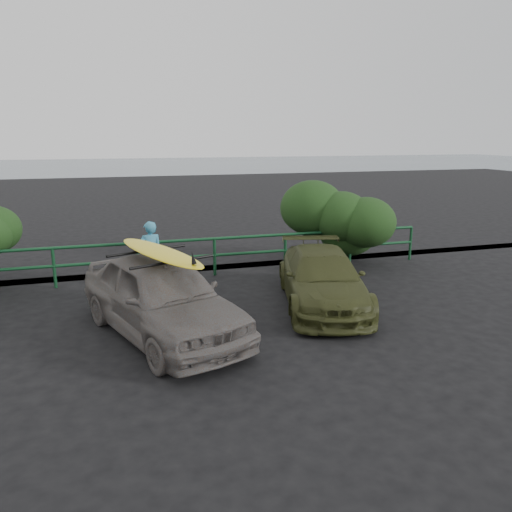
{
  "coord_description": "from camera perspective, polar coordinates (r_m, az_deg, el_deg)",
  "views": [
    {
      "loc": [
        -1.65,
        -7.69,
        3.65
      ],
      "look_at": [
        1.35,
        2.32,
        1.12
      ],
      "focal_mm": 35.0,
      "sensor_mm": 36.0,
      "label": 1
    }
  ],
  "objects": [
    {
      "name": "roof_rack",
      "position": [
        9.21,
        -10.95,
        0.0
      ],
      "size": [
        1.88,
        1.59,
        0.05
      ],
      "primitive_type": null,
      "rotation": [
        0.0,
        0.0,
        0.34
      ],
      "color": "black",
      "rests_on": "sedan"
    },
    {
      "name": "surfboard",
      "position": [
        9.2,
        -10.97,
        0.43
      ],
      "size": [
        1.61,
        3.05,
        0.09
      ],
      "primitive_type": "ellipsoid",
      "rotation": [
        0.0,
        0.0,
        0.34
      ],
      "color": "yellow",
      "rests_on": "roof_rack"
    },
    {
      "name": "guardrail",
      "position": [
        13.17,
        -9.01,
        -0.33
      ],
      "size": [
        14.0,
        0.08,
        1.04
      ],
      "primitive_type": null,
      "color": "#123F21",
      "rests_on": "ground"
    },
    {
      "name": "ground",
      "position": [
        8.67,
        -4.24,
        -11.35
      ],
      "size": [
        80.0,
        80.0,
        0.0
      ],
      "primitive_type": "plane",
      "color": "black"
    },
    {
      "name": "man",
      "position": [
        12.52,
        -11.96,
        0.22
      ],
      "size": [
        0.66,
        0.5,
        1.64
      ],
      "primitive_type": "imported",
      "rotation": [
        0.0,
        0.0,
        3.33
      ],
      "color": "teal",
      "rests_on": "ground"
    },
    {
      "name": "shrub_right",
      "position": [
        14.99,
        9.94,
        3.4
      ],
      "size": [
        3.2,
        2.4,
        2.1
      ],
      "primitive_type": null,
      "color": "#1C3A15",
      "rests_on": "ground"
    },
    {
      "name": "ocean",
      "position": [
        67.81,
        -15.5,
        10.0
      ],
      "size": [
        200.0,
        200.0,
        0.0
      ],
      "primitive_type": "plane",
      "color": "slate",
      "rests_on": "ground"
    },
    {
      "name": "sedan",
      "position": [
        9.42,
        -10.74,
        -4.59
      ],
      "size": [
        3.15,
        4.74,
        1.5
      ],
      "primitive_type": "imported",
      "rotation": [
        0.0,
        0.0,
        0.34
      ],
      "color": "#615A56",
      "rests_on": "ground"
    },
    {
      "name": "olive_vehicle",
      "position": [
        11.04,
        7.57,
        -2.56
      ],
      "size": [
        2.69,
        4.44,
        1.2
      ],
      "primitive_type": "imported",
      "rotation": [
        0.0,
        0.0,
        -0.26
      ],
      "color": "#3B3F1C",
      "rests_on": "ground"
    }
  ]
}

